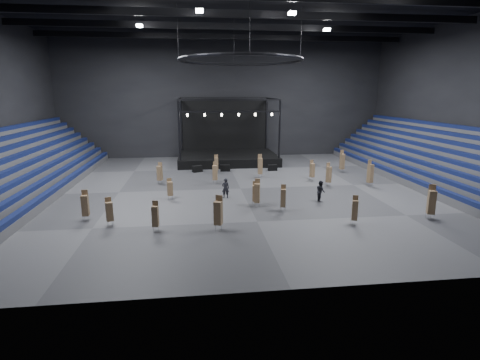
{
  "coord_description": "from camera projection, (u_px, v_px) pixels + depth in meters",
  "views": [
    {
      "loc": [
        -4.77,
        -38.01,
        9.89
      ],
      "look_at": [
        -0.31,
        -2.0,
        1.4
      ],
      "focal_mm": 28.0,
      "sensor_mm": 36.0,
      "label": 1
    }
  ],
  "objects": [
    {
      "name": "bleachers_left",
      "position": [
        7.0,
        179.0,
        36.41
      ],
      "size": [
        7.2,
        40.0,
        6.4
      ],
      "color": "#4D4D4F",
      "rests_on": "floor"
    },
    {
      "name": "bleachers_right",
      "position": [
        443.0,
        167.0,
        41.9
      ],
      "size": [
        7.2,
        40.0,
        6.4
      ],
      "color": "#4D4D4F",
      "rests_on": "floor"
    },
    {
      "name": "stage",
      "position": [
        227.0,
        152.0,
        54.91
      ],
      "size": [
        14.0,
        10.0,
        9.2
      ],
      "color": "black",
      "rests_on": "floor"
    },
    {
      "name": "chair_stack_7",
      "position": [
        216.0,
        164.0,
        46.77
      ],
      "size": [
        0.48,
        0.48,
        2.35
      ],
      "rotation": [
        0.0,
        0.0,
        0.03
      ],
      "color": "silver",
      "rests_on": "floor"
    },
    {
      "name": "chair_stack_16",
      "position": [
        329.0,
        174.0,
        40.51
      ],
      "size": [
        0.57,
        0.57,
        2.53
      ],
      "rotation": [
        0.0,
        0.0,
        0.32
      ],
      "color": "silver",
      "rests_on": "floor"
    },
    {
      "name": "floor",
      "position": [
        241.0,
        189.0,
        39.55
      ],
      "size": [
        50.0,
        50.0,
        0.0
      ],
      "primitive_type": "plane",
      "color": "#464649",
      "rests_on": "ground"
    },
    {
      "name": "wall_front",
      "position": [
        297.0,
        113.0,
        17.21
      ],
      "size": [
        50.0,
        0.2,
        18.0
      ],
      "primitive_type": "cube",
      "color": "black",
      "rests_on": "ground"
    },
    {
      "name": "chair_stack_14",
      "position": [
        355.0,
        210.0,
        28.58
      ],
      "size": [
        0.55,
        0.55,
        2.28
      ],
      "rotation": [
        0.0,
        0.0,
        -0.36
      ],
      "color": "silver",
      "rests_on": "floor"
    },
    {
      "name": "chair_stack_0",
      "position": [
        342.0,
        161.0,
        47.32
      ],
      "size": [
        0.55,
        0.55,
        2.85
      ],
      "rotation": [
        0.0,
        0.0,
        0.11
      ],
      "color": "silver",
      "rests_on": "floor"
    },
    {
      "name": "wall_back",
      "position": [
        224.0,
        99.0,
        57.79
      ],
      "size": [
        50.0,
        0.2,
        18.0
      ],
      "primitive_type": "cube",
      "color": "black",
      "rests_on": "ground"
    },
    {
      "name": "chair_stack_1",
      "position": [
        155.0,
        216.0,
        27.17
      ],
      "size": [
        0.5,
        0.5,
        2.27
      ],
      "rotation": [
        0.0,
        0.0,
        -0.15
      ],
      "color": "silver",
      "rests_on": "floor"
    },
    {
      "name": "chair_stack_6",
      "position": [
        432.0,
        202.0,
        29.69
      ],
      "size": [
        0.7,
        0.7,
        2.82
      ],
      "rotation": [
        0.0,
        0.0,
        -0.34
      ],
      "color": "silver",
      "rests_on": "floor"
    },
    {
      "name": "flight_case_right",
      "position": [
        273.0,
        168.0,
        48.58
      ],
      "size": [
        1.2,
        0.67,
        0.77
      ],
      "primitive_type": "cube",
      "rotation": [
        0.0,
        0.0,
        0.08
      ],
      "color": "black",
      "rests_on": "floor"
    },
    {
      "name": "wall_right",
      "position": [
        469.0,
        101.0,
        40.49
      ],
      "size": [
        0.2,
        42.0,
        18.0
      ],
      "primitive_type": "cube",
      "color": "black",
      "rests_on": "ground"
    },
    {
      "name": "flight_case_mid",
      "position": [
        225.0,
        168.0,
        48.19
      ],
      "size": [
        1.3,
        0.71,
        0.84
      ],
      "primitive_type": "cube",
      "rotation": [
        0.0,
        0.0,
        -0.06
      ],
      "color": "black",
      "rests_on": "floor"
    },
    {
      "name": "ceiling",
      "position": [
        241.0,
        5.0,
        35.45
      ],
      "size": [
        50.0,
        42.0,
        0.2
      ],
      "primitive_type": "cube",
      "color": "black",
      "rests_on": "wall_back"
    },
    {
      "name": "chair_stack_11",
      "position": [
        257.0,
        193.0,
        32.96
      ],
      "size": [
        0.59,
        0.59,
        2.53
      ],
      "rotation": [
        0.0,
        0.0,
        -0.27
      ],
      "color": "silver",
      "rests_on": "floor"
    },
    {
      "name": "chair_stack_17",
      "position": [
        109.0,
        211.0,
        28.23
      ],
      "size": [
        0.63,
        0.63,
        2.22
      ],
      "rotation": [
        0.0,
        0.0,
        0.39
      ],
      "color": "silver",
      "rests_on": "floor"
    },
    {
      "name": "crew_member",
      "position": [
        321.0,
        191.0,
        34.69
      ],
      "size": [
        0.76,
        0.97,
        1.96
      ],
      "primitive_type": "imported",
      "rotation": [
        0.0,
        0.0,
        1.59
      ],
      "color": "black",
      "rests_on": "floor"
    },
    {
      "name": "chair_stack_3",
      "position": [
        170.0,
        188.0,
        35.29
      ],
      "size": [
        0.59,
        0.59,
        2.04
      ],
      "rotation": [
        0.0,
        0.0,
        0.28
      ],
      "color": "silver",
      "rests_on": "floor"
    },
    {
      "name": "chair_stack_10",
      "position": [
        215.0,
        172.0,
        41.5
      ],
      "size": [
        0.6,
        0.6,
        2.45
      ],
      "rotation": [
        0.0,
        0.0,
        -0.24
      ],
      "color": "silver",
      "rests_on": "floor"
    },
    {
      "name": "truss_ring",
      "position": [
        241.0,
        60.0,
        36.59
      ],
      "size": [
        12.3,
        12.3,
        5.15
      ],
      "color": "black",
      "rests_on": "ceiling"
    },
    {
      "name": "chair_stack_5",
      "position": [
        218.0,
        212.0,
        27.28
      ],
      "size": [
        0.72,
        0.72,
        2.63
      ],
      "rotation": [
        0.0,
        0.0,
        -0.4
      ],
      "color": "silver",
      "rests_on": "floor"
    },
    {
      "name": "chair_stack_12",
      "position": [
        85.0,
        205.0,
        29.38
      ],
      "size": [
        0.51,
        0.51,
        2.48
      ],
      "rotation": [
        0.0,
        0.0,
        0.03
      ],
      "color": "silver",
      "rests_on": "floor"
    },
    {
      "name": "chair_stack_8",
      "position": [
        255.0,
        193.0,
        33.54
      ],
      "size": [
        0.51,
        0.51,
        2.17
      ],
      "rotation": [
        0.0,
        0.0,
        -0.17
      ],
      "color": "silver",
      "rests_on": "floor"
    },
    {
      "name": "floodlights",
      "position": [
        246.0,
        12.0,
        31.9
      ],
      "size": [
        28.6,
        16.6,
        0.25
      ],
      "color": "white",
      "rests_on": "roof_girders"
    },
    {
      "name": "chair_stack_4",
      "position": [
        260.0,
        166.0,
        44.46
      ],
      "size": [
        0.51,
        0.51,
        2.79
      ],
      "rotation": [
        0.0,
        0.0,
        0.03
      ],
      "color": "silver",
      "rests_on": "floor"
    },
    {
      "name": "roof_girders",
      "position": [
        241.0,
        14.0,
        35.63
      ],
      "size": [
        49.0,
        30.35,
        0.7
      ],
      "color": "black",
      "rests_on": "ceiling"
    },
    {
      "name": "chair_stack_2",
      "position": [
        283.0,
        197.0,
        31.85
      ],
      "size": [
        0.53,
        0.53,
        2.3
      ],
      "rotation": [
        0.0,
        0.0,
        -0.24
      ],
      "color": "silver",
      "rests_on": "floor"
    },
    {
      "name": "chair_stack_13",
      "position": [
        160.0,
        173.0,
        41.29
      ],
      "size": [
        0.65,
        0.65,
        2.41
      ],
      "rotation": [
        0.0,
        0.0,
        -0.38
      ],
      "color": "silver",
      "rests_on": "floor"
    },
    {
      "name": "flight_case_left",
      "position": [
        197.0,
        169.0,
        47.73
      ],
      "size": [
        1.38,
        1.07,
        0.82
      ],
      "primitive_type": "cube",
      "rotation": [
        0.0,
        0.0,
        0.43
      ],
      "color": "black",
      "rests_on": "floor"
    },
    {
      "name": "man_center",
      "position": [
        226.0,
        188.0,
        35.81
      ],
      "size": [
        0.72,
        0.49,
        1.93
      ],
      "primitive_type": "imported",
      "rotation": [
        0.0,
        0.0,
        3.18
      ],
      "color": "black",
      "rests_on": "floor"
    },
    {
      "name": "chair_stack_15",
      "position": [
        312.0,
        170.0,
        43.04
      ],
      "size": [
        0.55,
        0.55,
        2.37
      ],
      "rotation": [
        0.0,
        0.0,
        0.27
      ],
      "color": "silver",
      "rests_on": "floor"
    },
    {
      "name": "chair_stack_9",
      "position": [
        370.0,
        173.0,
        40.23
      ],
      "size": [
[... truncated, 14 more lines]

